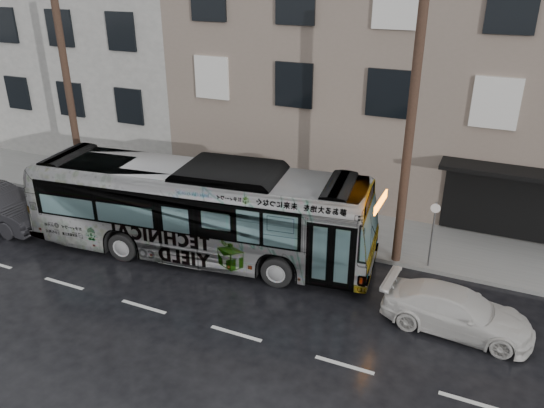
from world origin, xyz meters
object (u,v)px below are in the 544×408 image
Objects in this scene: sign_post at (432,235)px; white_sedan at (457,311)px; utility_pole_front at (409,136)px; utility_pole_rear at (69,96)px; bus at (199,210)px.

sign_post is 0.57× the size of white_sedan.
utility_pole_front is at bearing 41.31° from white_sedan.
utility_pole_front is 14.00m from utility_pole_rear.
white_sedan is at bearing -52.27° from utility_pole_front.
utility_pole_front is 5.55m from white_sedan.
utility_pole_rear is at bearing 180.00° from utility_pole_front.
white_sedan is (16.33, -3.01, -4.04)m from utility_pole_rear.
sign_post is at bearing -81.26° from bus.
bus is 9.08m from white_sedan.
bus is (-6.64, -2.16, -2.92)m from utility_pole_front.
bus is (-7.74, -2.16, 0.38)m from sign_post.
utility_pole_front is 1.00× the size of utility_pole_rear.
utility_pole_rear is 0.72× the size of bus.
bus is at bearing 88.14° from white_sedan.
bus is 2.96× the size of white_sedan.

